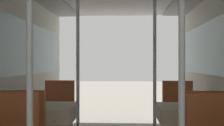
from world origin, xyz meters
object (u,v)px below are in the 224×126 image
Objects in this scene: support_pole_left_0 at (30,92)px; support_pole_right_0 at (182,93)px; support_pole_left_1 at (78,78)px; support_pole_right_1 at (155,78)px; dining_table_left_1 at (45,115)px; dining_table_right_1 at (189,116)px.

support_pole_right_0 is (0.90, 0.00, 0.00)m from support_pole_left_0.
support_pole_left_1 is 0.90m from support_pole_right_1.
dining_table_left_1 is at bearing 102.17° from support_pole_left_0.
dining_table_left_1 is (-0.39, 1.81, -0.45)m from support_pole_left_0.
support_pole_right_0 is at bearing -90.00° from support_pole_right_1.
support_pole_left_1 reaches higher than dining_table_left_1.
support_pole_left_1 is at bearing 180.00° from support_pole_right_1.
support_pole_left_1 is 2.02m from support_pole_right_0.
support_pole_left_1 is at bearing 116.49° from support_pole_right_0.
support_pole_left_0 and support_pole_right_0 have the same top height.
support_pole_left_0 reaches higher than dining_table_left_1.
support_pole_right_0 reaches higher than dining_table_left_1.
dining_table_right_1 is (1.29, 1.81, -0.45)m from support_pole_left_0.
support_pole_left_0 and support_pole_left_1 have the same top height.
dining_table_right_1 is at bearing 0.00° from dining_table_left_1.
support_pole_left_0 is 2.02m from support_pole_right_1.
support_pole_right_1 reaches higher than dining_table_left_1.
support_pole_left_0 is at bearing -77.83° from dining_table_left_1.
support_pole_right_1 is (0.90, 0.00, 0.00)m from support_pole_left_1.
dining_table_right_1 is at bearing 0.00° from support_pole_right_1.
support_pole_left_1 and support_pole_right_1 have the same top height.
dining_table_right_1 is at bearing 54.47° from support_pole_left_0.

